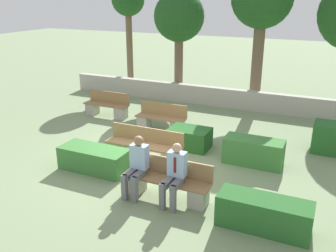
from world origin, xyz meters
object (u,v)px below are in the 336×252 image
object	(u,v)px
bench_right_side	(144,148)
person_seated_woman	(137,163)
bench_left_side	(161,120)
person_seated_man	(175,172)
bench_back	(107,107)
tree_center_right	(262,0)
tree_center_left	(179,18)
bench_front	(167,183)
tree_leftmost	(128,4)

from	to	relation	value
bench_right_side	person_seated_woman	bearing A→B (deg)	-60.15
bench_left_side	person_seated_man	bearing A→B (deg)	-64.06
bench_right_side	bench_back	xyz separation A→B (m)	(-3.05, 2.82, -0.02)
bench_right_side	bench_back	distance (m)	4.15
bench_left_side	person_seated_man	xyz separation A→B (m)	(2.23, -3.93, 0.41)
person_seated_woman	tree_center_right	distance (m)	8.74
bench_left_side	tree_center_left	bearing A→B (deg)	101.68
bench_front	person_seated_woman	distance (m)	0.79
person_seated_woman	tree_center_right	xyz separation A→B (m)	(0.78, 8.09, 3.23)
person_seated_man	tree_center_right	xyz separation A→B (m)	(-0.12, 8.09, 3.24)
tree_leftmost	tree_center_left	xyz separation A→B (m)	(2.79, -0.79, -0.50)
bench_front	tree_center_right	bearing A→B (deg)	89.10
bench_back	tree_leftmost	xyz separation A→B (m)	(-1.41, 4.12, 3.46)
bench_front	bench_back	size ratio (longest dim) A/B	1.16
bench_back	tree_leftmost	distance (m)	5.56
bench_right_side	tree_leftmost	world-z (taller)	tree_leftmost
tree_center_left	tree_center_right	world-z (taller)	tree_center_right
bench_front	tree_center_left	size ratio (longest dim) A/B	0.45
bench_back	person_seated_woman	size ratio (longest dim) A/B	1.26
tree_leftmost	person_seated_man	bearing A→B (deg)	-54.72
bench_front	bench_right_side	size ratio (longest dim) A/B	0.92
bench_left_side	tree_center_left	size ratio (longest dim) A/B	0.38
bench_front	bench_left_side	bearing A→B (deg)	117.62
person_seated_man	bench_right_side	bearing A→B (deg)	134.54
person_seated_man	tree_center_left	bearing A→B (deg)	112.82
bench_back	tree_center_right	size ratio (longest dim) A/B	0.32
bench_left_side	tree_center_left	world-z (taller)	tree_center_left
tree_leftmost	bench_left_side	bearing A→B (deg)	-50.40
tree_center_left	person_seated_man	bearing A→B (deg)	-67.18
person_seated_man	person_seated_woman	xyz separation A→B (m)	(-0.90, 0.00, 0.01)
bench_back	bench_right_side	bearing A→B (deg)	-43.51
bench_left_side	person_seated_woman	size ratio (longest dim) A/B	1.23
bench_left_side	tree_leftmost	distance (m)	6.95
bench_back	person_seated_woman	bearing A→B (deg)	-50.59
bench_left_side	bench_right_side	bearing A→B (deg)	-78.66
bench_left_side	person_seated_woman	bearing A→B (deg)	-74.93
bench_back	tree_leftmost	world-z (taller)	tree_leftmost
bench_right_side	bench_back	size ratio (longest dim) A/B	1.26
bench_left_side	bench_back	world-z (taller)	same
bench_left_side	person_seated_woman	xyz separation A→B (m)	(1.33, -3.93, 0.42)
bench_front	tree_center_right	size ratio (longest dim) A/B	0.37
bench_right_side	person_seated_woman	distance (m)	1.83
bench_left_side	person_seated_man	world-z (taller)	person_seated_man
bench_back	tree_center_left	distance (m)	4.67
person_seated_man	bench_left_side	bearing A→B (deg)	119.52
person_seated_man	tree_leftmost	world-z (taller)	tree_leftmost
bench_back	tree_center_left	bearing A→B (deg)	66.74
bench_left_side	tree_leftmost	xyz separation A→B (m)	(-3.85, 4.65, 3.46)
bench_right_side	person_seated_woman	size ratio (longest dim) A/B	1.59
bench_right_side	tree_leftmost	size ratio (longest dim) A/B	0.45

